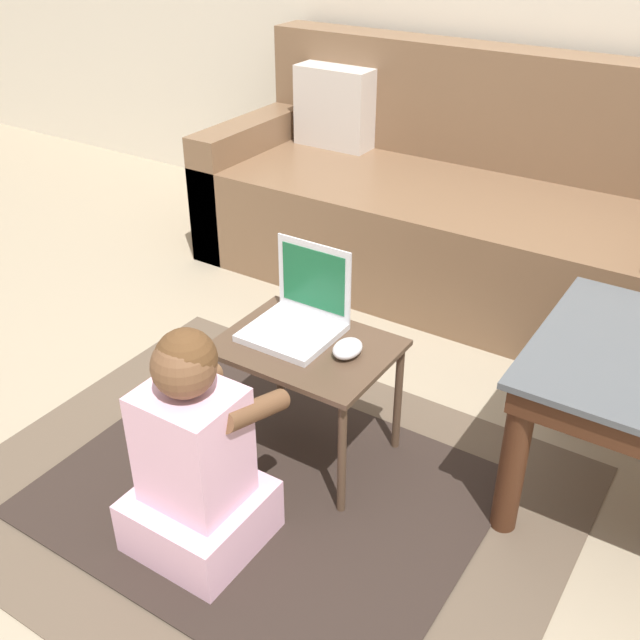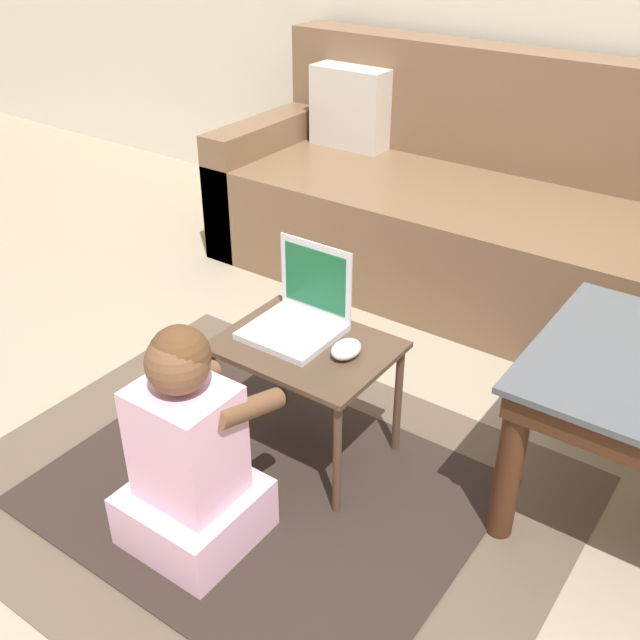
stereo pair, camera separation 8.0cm
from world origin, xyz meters
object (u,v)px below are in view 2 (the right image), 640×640
at_px(couch, 463,210).
at_px(computer_mouse, 346,349).
at_px(laptop, 298,318).
at_px(person_seated, 190,457).
at_px(laptop_desk, 306,360).

bearing_deg(couch, computer_mouse, -78.13).
bearing_deg(couch, laptop, -86.05).
relative_size(computer_mouse, person_seated, 0.16).
xyz_separation_m(couch, laptop_desk, (0.15, -1.34, 0.03)).
height_order(laptop_desk, computer_mouse, computer_mouse).
relative_size(couch, person_seated, 3.23).
xyz_separation_m(laptop_desk, laptop, (-0.06, 0.05, 0.09)).
xyz_separation_m(laptop_desk, person_seated, (-0.04, -0.45, -0.07)).
relative_size(couch, laptop_desk, 4.34).
relative_size(laptop_desk, laptop, 1.96).
distance_m(laptop, person_seated, 0.52).
distance_m(laptop_desk, person_seated, 0.45).
bearing_deg(computer_mouse, laptop_desk, -172.81).
height_order(laptop, computer_mouse, laptop).
xyz_separation_m(couch, laptop, (0.09, -1.29, 0.12)).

